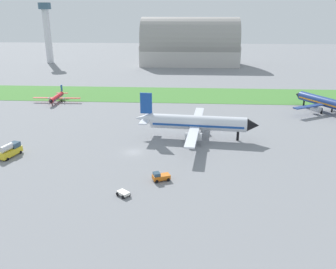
{
  "coord_description": "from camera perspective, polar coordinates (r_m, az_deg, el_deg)",
  "views": [
    {
      "loc": [
        13.95,
        -81.54,
        33.93
      ],
      "look_at": [
        8.36,
        5.46,
        3.0
      ],
      "focal_mm": 37.88,
      "sensor_mm": 36.0,
      "label": 1
    }
  ],
  "objects": [
    {
      "name": "ground_plane",
      "position": [
        89.41,
        -5.59,
        -2.87
      ],
      "size": [
        600.0,
        600.0,
        0.0
      ],
      "primitive_type": "plane",
      "color": "gray"
    },
    {
      "name": "grass_taxiway_strip",
      "position": [
        149.81,
        -1.77,
        6.45
      ],
      "size": [
        360.0,
        28.0,
        0.08
      ],
      "primitive_type": "cube",
      "color": "#478438",
      "rests_on": "ground_plane"
    },
    {
      "name": "airplane_parked_jet_far",
      "position": [
        134.03,
        24.04,
        4.76
      ],
      "size": [
        25.55,
        25.53,
        10.03
      ],
      "rotation": [
        0.0,
        0.0,
        2.1
      ],
      "color": "navy",
      "rests_on": "ground_plane"
    },
    {
      "name": "airplane_midfield_jet",
      "position": [
        97.57,
        4.48,
        1.88
      ],
      "size": [
        34.32,
        34.93,
        12.34
      ],
      "rotation": [
        0.0,
        0.0,
        6.19
      ],
      "color": "silver",
      "rests_on": "ground_plane"
    },
    {
      "name": "airplane_taxiing_turboprop",
      "position": [
        143.17,
        -17.47,
        5.75
      ],
      "size": [
        18.44,
        15.77,
        5.53
      ],
      "rotation": [
        0.0,
        0.0,
        4.73
      ],
      "color": "red",
      "rests_on": "ground_plane"
    },
    {
      "name": "baggage_cart_near_gate",
      "position": [
        69.45,
        -7.21,
        -9.35
      ],
      "size": [
        2.95,
        2.87,
        0.9
      ],
      "rotation": [
        0.0,
        0.0,
        5.58
      ],
      "color": "white",
      "rests_on": "ground_plane"
    },
    {
      "name": "pushback_tug_midfield",
      "position": [
        74.49,
        -1.23,
        -6.78
      ],
      "size": [
        4.02,
        3.15,
        1.95
      ],
      "rotation": [
        0.0,
        0.0,
        3.54
      ],
      "color": "orange",
      "rests_on": "ground_plane"
    },
    {
      "name": "fuel_truck_by_runway",
      "position": [
        94.33,
        -24.11,
        -2.31
      ],
      "size": [
        3.96,
        6.9,
        3.29
      ],
      "rotation": [
        0.0,
        0.0,
        1.32
      ],
      "color": "yellow",
      "rests_on": "ground_plane"
    },
    {
      "name": "hangar_distant",
      "position": [
        231.25,
        3.52,
        14.23
      ],
      "size": [
        61.45,
        28.03,
        29.35
      ],
      "color": "#BCB7B2",
      "rests_on": "ground_plane"
    },
    {
      "name": "control_tower",
      "position": [
        253.25,
        -18.91,
        15.89
      ],
      "size": [
        8.0,
        8.0,
        37.84
      ],
      "color": "silver",
      "rests_on": "ground_plane"
    }
  ]
}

